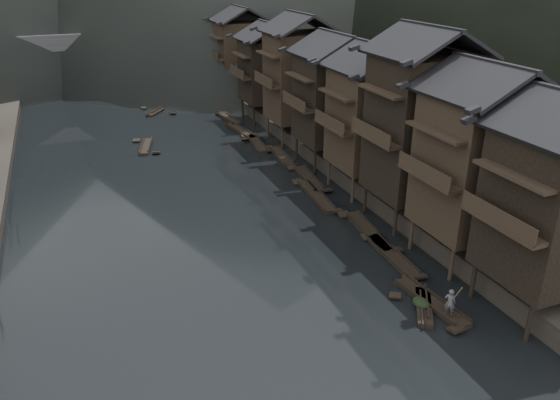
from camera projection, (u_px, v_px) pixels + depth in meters
water at (239, 297)px, 35.86m from camera, size 300.00×300.00×0.00m
right_bank at (380, 101)px, 81.27m from camera, size 40.00×200.00×1.80m
stilt_houses at (345, 84)px, 53.95m from camera, size 9.00×67.60×16.14m
moored_sampans at (287, 168)px, 57.36m from camera, size 3.44×59.79×0.47m
midriver_boats at (142, 116)px, 76.24m from camera, size 7.73×33.84×0.45m
stone_bridge at (111, 54)px, 94.86m from camera, size 40.00×6.00×9.00m
hero_sampan at (424, 306)px, 34.59m from camera, size 3.04×4.18×0.43m
cargo_heap at (422, 298)px, 34.49m from camera, size 0.98×1.29×0.59m
boatman at (450, 299)px, 33.29m from camera, size 0.80×0.79×1.86m
bamboo_pole at (459, 262)px, 32.31m from camera, size 0.91×2.21×3.24m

